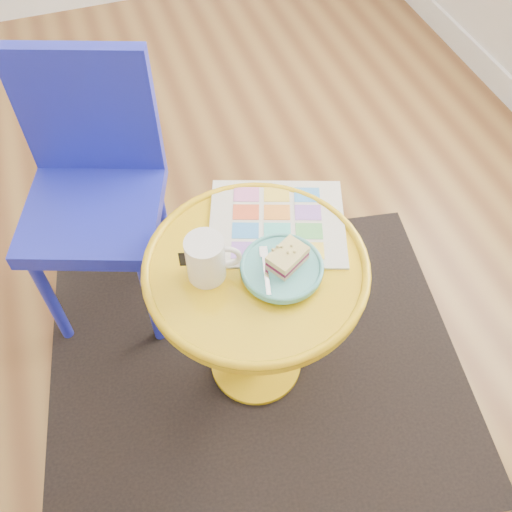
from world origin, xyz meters
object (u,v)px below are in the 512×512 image
object	(u,v)px
mug	(207,258)
plate	(282,268)
chair	(94,181)
newspaper	(277,222)
side_table	(256,299)

from	to	relation	value
mug	plate	xyz separation A→B (m)	(0.17, -0.06, -0.05)
chair	newspaper	bearing A→B (deg)	-18.79
newspaper	plate	world-z (taller)	plate
side_table	chair	world-z (taller)	chair
side_table	plate	world-z (taller)	plate
chair	mug	size ratio (longest dim) A/B	6.58
chair	side_table	bearing A→B (deg)	-34.01
side_table	plate	bearing A→B (deg)	-38.23
chair	plate	size ratio (longest dim) A/B	4.32
chair	mug	xyz separation A→B (m)	(0.22, -0.45, 0.10)
newspaper	mug	world-z (taller)	mug
side_table	newspaper	bearing A→B (deg)	49.38
newspaper	mug	xyz separation A→B (m)	(-0.22, -0.10, 0.06)
chair	newspaper	distance (m)	0.56
chair	newspaper	world-z (taller)	chair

